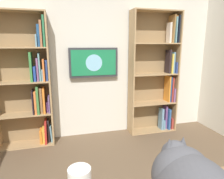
# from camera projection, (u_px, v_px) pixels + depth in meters

# --- Properties ---
(wall_back) EXTENTS (4.52, 0.06, 2.70)m
(wall_back) POSITION_uv_depth(u_px,v_px,m) (91.00, 58.00, 3.38)
(wall_back) COLOR silver
(wall_back) RESTS_ON ground
(bookshelf_left) EXTENTS (0.86, 0.28, 2.12)m
(bookshelf_left) POSITION_uv_depth(u_px,v_px,m) (158.00, 75.00, 3.59)
(bookshelf_left) COLOR tan
(bookshelf_left) RESTS_ON ground
(bookshelf_right) EXTENTS (0.83, 0.28, 2.04)m
(bookshelf_right) POSITION_uv_depth(u_px,v_px,m) (29.00, 84.00, 3.05)
(bookshelf_right) COLOR tan
(bookshelf_right) RESTS_ON ground
(wall_mounted_tv) EXTENTS (0.81, 0.07, 0.49)m
(wall_mounted_tv) POSITION_uv_depth(u_px,v_px,m) (94.00, 63.00, 3.32)
(wall_mounted_tv) COLOR #333338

